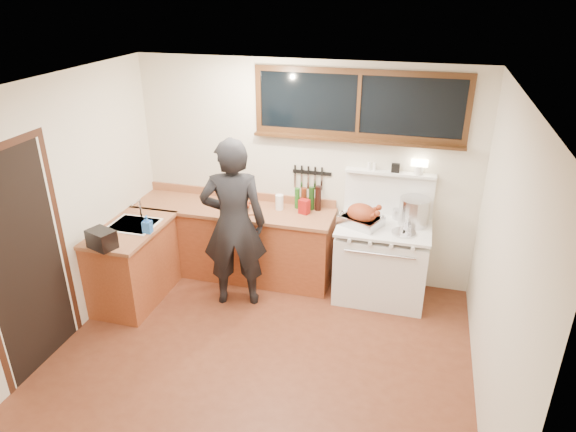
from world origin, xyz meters
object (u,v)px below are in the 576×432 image
(man, at_px, (234,224))
(cutting_board, at_px, (242,207))
(vintage_stove, at_px, (381,260))
(roast_turkey, at_px, (362,217))

(man, distance_m, cutting_board, 0.49)
(vintage_stove, height_order, roast_turkey, vintage_stove)
(vintage_stove, xyz_separation_m, roast_turkey, (-0.25, -0.05, 0.53))
(man, relative_size, cutting_board, 4.32)
(vintage_stove, distance_m, roast_turkey, 0.59)
(man, xyz_separation_m, cutting_board, (-0.09, 0.48, -0.01))
(cutting_board, bearing_deg, roast_turkey, -0.19)
(vintage_stove, relative_size, roast_turkey, 3.02)
(man, height_order, roast_turkey, man)
(vintage_stove, height_order, cutting_board, vintage_stove)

